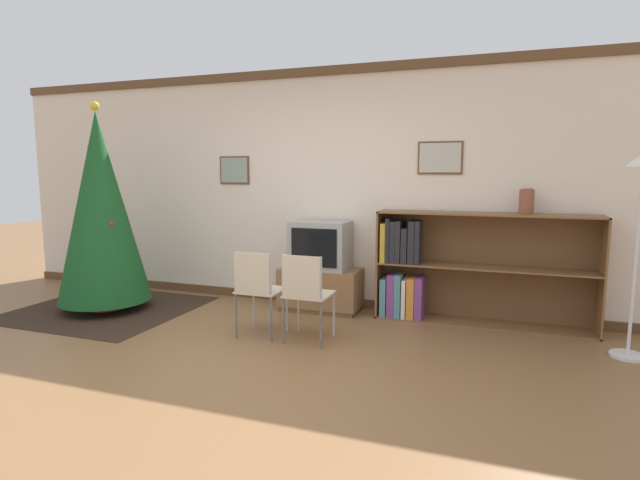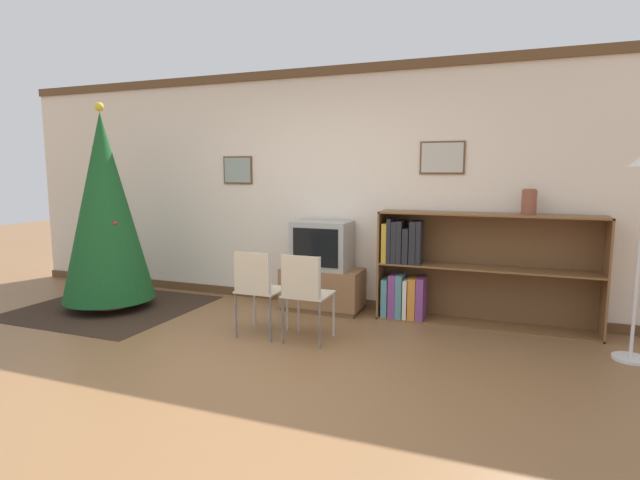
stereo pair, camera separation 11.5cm
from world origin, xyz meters
name	(u,v)px [view 1 (the left image)]	position (x,y,z in m)	size (l,w,h in m)	color
ground_plane	(233,379)	(0.00, 0.00, 0.00)	(24.00, 24.00, 0.00)	brown
wall_back	(331,189)	(0.00, 2.30, 1.35)	(8.78, 0.11, 2.70)	silver
area_rug	(107,309)	(-2.31, 1.22, 0.00)	(1.88, 1.77, 0.01)	#332319
christmas_tree	(101,208)	(-2.31, 1.22, 1.15)	(0.99, 0.99, 2.29)	maroon
tv_console	(321,289)	(-0.02, 2.01, 0.24)	(0.89, 0.44, 0.47)	brown
television	(320,245)	(-0.02, 2.01, 0.74)	(0.63, 0.43, 0.53)	#9E9E99
folding_chair_left	(257,288)	(-0.26, 0.93, 0.47)	(0.40, 0.40, 0.82)	beige
folding_chair_right	(306,292)	(0.22, 0.93, 0.47)	(0.40, 0.40, 0.82)	beige
bookshelf	(443,269)	(1.31, 2.07, 0.55)	(2.14, 0.36, 1.14)	brown
vase	(527,201)	(2.08, 2.09, 1.26)	(0.14, 0.14, 0.25)	brown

